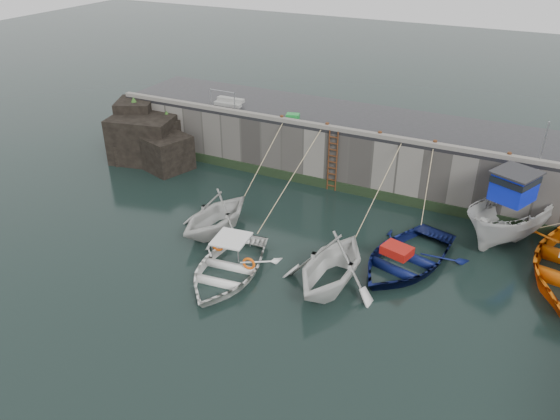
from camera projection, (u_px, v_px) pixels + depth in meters
The scene contains 23 objects.
ground at pixel (280, 312), 19.50m from camera, with size 120.00×120.00×0.00m, color black.
quay_back at pixel (386, 152), 28.60m from camera, with size 30.00×5.00×3.00m, color slate.
road_back at pixel (389, 123), 27.85m from camera, with size 30.00×5.00×0.16m, color black.
kerb_back at pixel (375, 135), 25.91m from camera, with size 30.00×0.30×0.20m, color slate.
algae_back at pixel (369, 193), 27.21m from camera, with size 30.00×0.08×0.50m, color black.
rock_outcrop at pixel (149, 138), 31.10m from camera, with size 5.85×4.24×3.41m.
ladder at pixel (332, 161), 27.31m from camera, with size 0.51×0.08×3.20m.
boat_near_white at pixel (217, 230), 24.53m from camera, with size 3.62×4.19×2.21m, color silver.
boat_near_white_rope at pixel (262, 191), 27.93m from camera, with size 0.04×4.47×3.10m, color tan, non-canonical shape.
boat_near_blue at pixel (227, 274), 21.56m from camera, with size 3.63×5.08×1.05m, color white.
boat_near_blue_rope at pixel (289, 212), 26.01m from camera, with size 0.04×6.85×3.10m, color tan, non-canonical shape.
boat_near_blacktrim at pixel (330, 284), 20.96m from camera, with size 4.00×4.64×2.44m, color silver.
boat_near_blacktrim_rope at pixel (372, 225), 24.95m from camera, with size 0.04×5.77×3.10m, color tan, non-canonical shape.
boat_near_navy at pixel (405, 264), 22.18m from camera, with size 3.95×5.53×1.15m, color #0A1344.
boat_near_navy_rope at pixel (426, 222), 25.13m from camera, with size 0.04×3.62×3.10m, color tan, non-canonical shape.
boat_far_white at pixel (513, 216), 23.56m from camera, with size 4.59×6.52×5.36m.
fish_crate at pixel (293, 116), 28.14m from camera, with size 0.66×0.45×0.28m, color #198D33.
railing at pixel (229, 102), 30.14m from camera, with size 1.60×1.05×1.00m.
bollard_a at pixel (282, 118), 27.92m from camera, with size 0.18×0.18×0.28m, color #3F1E0F.
bollard_b at pixel (327, 125), 26.95m from camera, with size 0.18×0.18×0.28m, color #3F1E0F.
bollard_c at pixel (380, 134), 25.89m from camera, with size 0.18×0.18×0.28m, color #3F1E0F.
bollard_d at pixel (435, 143), 24.88m from camera, with size 0.18×0.18×0.28m, color #3F1E0F.
bollard_e at pixel (509, 155), 23.63m from camera, with size 0.18×0.18×0.28m, color #3F1E0F.
Camera 1 is at (6.82, -13.76, 12.55)m, focal length 35.00 mm.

